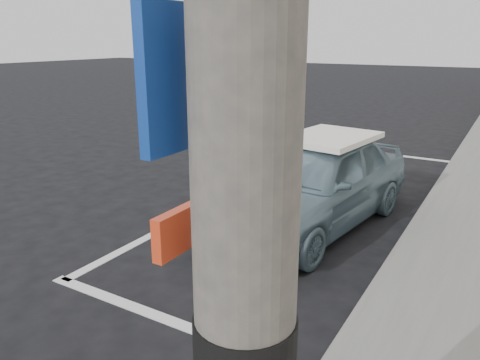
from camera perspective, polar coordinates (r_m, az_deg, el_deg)
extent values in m
plane|color=black|center=(4.79, -8.89, -12.26)|extent=(80.00, 80.00, 0.00)
cube|color=silver|center=(4.18, -7.88, -16.85)|extent=(3.00, 0.12, 0.01)
cube|color=silver|center=(10.20, 17.30, 3.05)|extent=(3.00, 0.12, 0.01)
cube|color=silver|center=(7.53, 0.27, -0.96)|extent=(0.12, 7.00, 0.01)
cylinder|color=black|center=(1.70, 0.61, -19.96)|extent=(0.36, 0.36, 0.25)
cube|color=navy|center=(1.50, -7.43, 12.19)|extent=(0.04, 0.35, 0.45)
cube|color=red|center=(1.62, -6.76, -5.74)|extent=(0.04, 0.30, 0.15)
cube|color=white|center=(1.62, -6.90, -5.71)|extent=(0.02, 0.16, 0.08)
imported|color=slate|center=(5.98, 9.02, -0.21)|extent=(1.82, 3.55, 1.16)
cube|color=white|center=(6.14, 10.83, 5.05)|extent=(1.12, 1.41, 0.07)
cube|color=silver|center=(4.77, -1.08, -7.06)|extent=(1.30, 0.30, 0.12)
cube|color=white|center=(4.70, -1.44, -6.11)|extent=(0.33, 0.07, 0.17)
cylinder|color=red|center=(4.94, -5.35, -3.26)|extent=(0.15, 0.06, 0.15)
cylinder|color=red|center=(4.40, 3.19, -5.80)|extent=(0.15, 0.06, 0.15)
cylinder|color=red|center=(5.00, -5.29, -5.20)|extent=(0.12, 0.06, 0.12)
cylinder|color=red|center=(4.47, 3.15, -7.93)|extent=(0.12, 0.06, 0.12)
ellipsoid|color=brown|center=(5.05, -1.35, -9.02)|extent=(0.32, 0.39, 0.20)
sphere|color=brown|center=(4.89, -1.70, -9.04)|extent=(0.13, 0.13, 0.13)
cone|color=brown|center=(4.87, -2.11, -8.32)|extent=(0.04, 0.04, 0.05)
cone|color=brown|center=(4.86, -1.30, -8.38)|extent=(0.04, 0.04, 0.05)
cylinder|color=brown|center=(5.22, -0.44, -8.95)|extent=(0.17, 0.18, 0.03)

